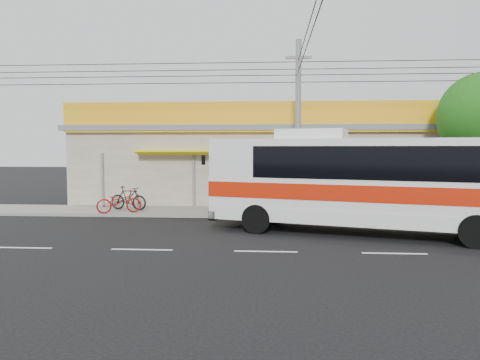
% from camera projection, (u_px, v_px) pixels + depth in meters
% --- Properties ---
extents(ground, '(120.00, 120.00, 0.00)m').
position_uv_depth(ground, '(267.00, 237.00, 17.30)').
color(ground, black).
rests_on(ground, ground).
extents(sidewalk, '(30.00, 3.20, 0.15)m').
position_uv_depth(sidewalk, '(268.00, 212.00, 23.26)').
color(sidewalk, gray).
rests_on(sidewalk, ground).
extents(lane_markings, '(50.00, 0.12, 0.01)m').
position_uv_depth(lane_markings, '(266.00, 252.00, 14.81)').
color(lane_markings, silver).
rests_on(lane_markings, ground).
extents(storefront_building, '(22.60, 9.20, 5.70)m').
position_uv_depth(storefront_building, '(269.00, 164.00, 28.62)').
color(storefront_building, gray).
rests_on(storefront_building, ground).
extents(coach_bus, '(13.24, 6.39, 4.01)m').
position_uv_depth(coach_bus, '(389.00, 179.00, 17.28)').
color(coach_bus, silver).
rests_on(coach_bus, ground).
extents(motorbike_red, '(2.22, 1.48, 1.10)m').
position_uv_depth(motorbike_red, '(119.00, 202.00, 22.42)').
color(motorbike_red, maroon).
rests_on(motorbike_red, sidewalk).
extents(motorbike_dark, '(2.05, 0.98, 1.19)m').
position_uv_depth(motorbike_dark, '(128.00, 198.00, 23.51)').
color(motorbike_dark, black).
rests_on(motorbike_dark, sidewalk).
extents(utility_pole, '(34.00, 14.00, 8.38)m').
position_uv_depth(utility_pole, '(298.00, 71.00, 22.09)').
color(utility_pole, slate).
rests_on(utility_pole, ground).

